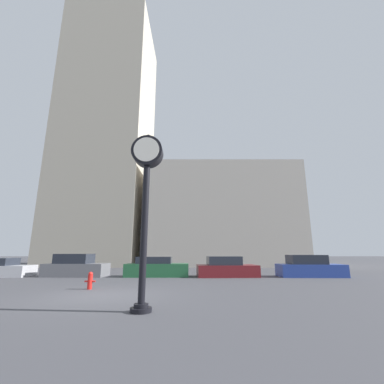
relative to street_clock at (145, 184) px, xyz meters
The scene contains 9 objects.
ground_plane 5.01m from the street_clock, 125.39° to the left, with size 200.00×200.00×0.00m, color #424247.
building_tall_tower 32.15m from the street_clock, 111.71° to the left, with size 11.10×12.00×35.88m.
building_storefront_row 27.38m from the street_clock, 79.03° to the left, with size 18.70×12.00×12.26m.
street_clock is the anchor object (origin of this frame).
car_grey 13.11m from the street_clock, 121.44° to the left, with size 4.13×1.99×1.51m.
car_green 11.20m from the street_clock, 95.43° to the left, with size 4.31×1.77×1.31m.
car_maroon 11.64m from the street_clock, 70.49° to the left, with size 4.16×2.16×1.34m.
car_blue 14.44m from the street_clock, 48.21° to the left, with size 4.31×1.92×1.44m.
fire_hydrant_near 6.42m from the street_clock, 125.23° to the left, with size 0.48×0.21×0.75m.
Camera 1 is at (3.38, -10.41, 1.61)m, focal length 24.00 mm.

